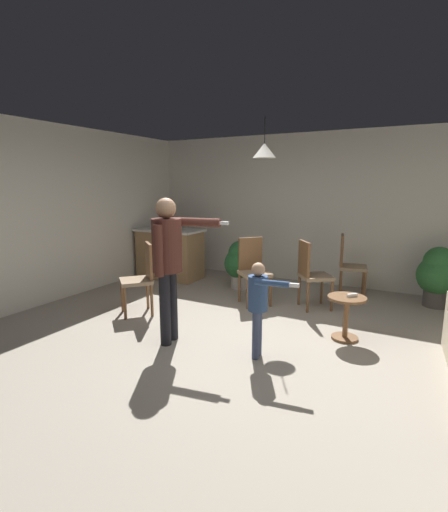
% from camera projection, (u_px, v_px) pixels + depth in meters
% --- Properties ---
extents(ground, '(7.68, 7.68, 0.00)m').
position_uv_depth(ground, '(231.00, 343.00, 4.35)').
color(ground, '#9E9384').
extents(wall_back, '(6.40, 0.10, 2.70)m').
position_uv_depth(wall_back, '(312.00, 209.00, 6.85)').
color(wall_back, silver).
rests_on(wall_back, ground).
extents(wall_left, '(0.10, 6.40, 2.70)m').
position_uv_depth(wall_left, '(40.00, 215.00, 5.59)').
color(wall_left, silver).
rests_on(wall_left, ground).
extents(kitchen_counter, '(1.26, 0.66, 0.95)m').
position_uv_depth(kitchen_counter, '(170.00, 254.00, 7.27)').
color(kitchen_counter, '#99754C').
rests_on(kitchen_counter, ground).
extents(side_table_by_couch, '(0.44, 0.44, 0.52)m').
position_uv_depth(side_table_by_couch, '(346.00, 313.00, 4.40)').
color(side_table_by_couch, brown).
rests_on(side_table_by_couch, ground).
extents(person_adult, '(0.78, 0.56, 1.66)m').
position_uv_depth(person_adult, '(168.00, 255.00, 4.19)').
color(person_adult, black).
rests_on(person_adult, ground).
extents(person_child, '(0.55, 0.29, 1.02)m').
position_uv_depth(person_child, '(259.00, 299.00, 3.88)').
color(person_child, '#384260').
rests_on(person_child, ground).
extents(dining_chair_by_counter, '(0.59, 0.59, 1.00)m').
position_uv_depth(dining_chair_by_counter, '(253.00, 268.00, 5.71)').
color(dining_chair_by_counter, brown).
rests_on(dining_chair_by_counter, ground).
extents(dining_chair_near_wall, '(0.50, 0.50, 1.00)m').
position_uv_depth(dining_chair_near_wall, '(349.00, 263.00, 6.09)').
color(dining_chair_near_wall, brown).
rests_on(dining_chair_near_wall, ground).
extents(dining_chair_centre_back, '(0.59, 0.59, 1.00)m').
position_uv_depth(dining_chair_centre_back, '(311.00, 272.00, 5.46)').
color(dining_chair_centre_back, brown).
rests_on(dining_chair_centre_back, ground).
extents(dining_chair_spare, '(0.59, 0.59, 1.00)m').
position_uv_depth(dining_chair_spare, '(141.00, 276.00, 5.24)').
color(dining_chair_spare, brown).
rests_on(dining_chair_spare, ground).
extents(potted_plant_corner, '(0.59, 0.59, 0.90)m').
position_uv_depth(potted_plant_corner, '(438.00, 274.00, 5.55)').
color(potted_plant_corner, '#4C4742').
rests_on(potted_plant_corner, ground).
extents(potted_plant_by_wall, '(0.54, 0.54, 0.84)m').
position_uv_depth(potted_plant_by_wall, '(240.00, 262.00, 6.55)').
color(potted_plant_by_wall, '#B7B2AD').
rests_on(potted_plant_by_wall, ground).
extents(spare_remote_on_table, '(0.11, 0.12, 0.04)m').
position_uv_depth(spare_remote_on_table, '(352.00, 295.00, 4.35)').
color(spare_remote_on_table, white).
rests_on(spare_remote_on_table, side_table_by_couch).
extents(ceiling_light_pendant, '(0.32, 0.32, 0.55)m').
position_uv_depth(ceiling_light_pendant, '(264.00, 150.00, 5.15)').
color(ceiling_light_pendant, silver).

